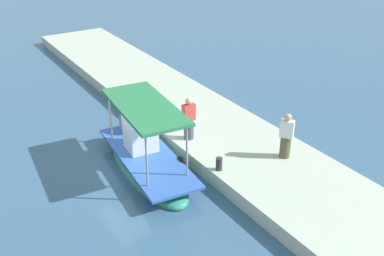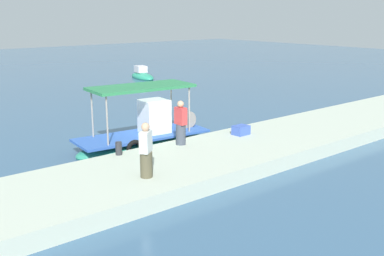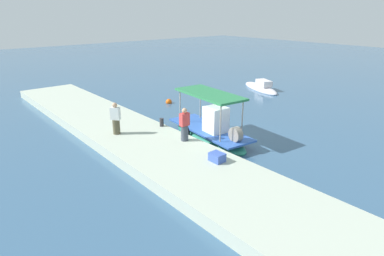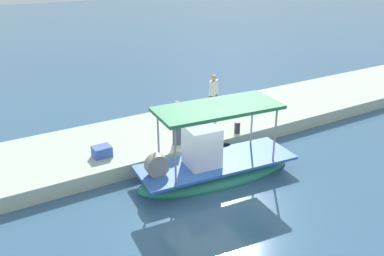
# 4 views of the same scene
# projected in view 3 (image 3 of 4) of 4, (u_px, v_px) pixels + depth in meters

# --- Properties ---
(ground_plane) EXTENTS (120.00, 120.00, 0.00)m
(ground_plane) POSITION_uv_depth(u_px,v_px,m) (219.00, 140.00, 18.99)
(ground_plane) COLOR #385C7D
(dock_quay) EXTENTS (36.00, 4.39, 0.56)m
(dock_quay) POSITION_uv_depth(u_px,v_px,m) (163.00, 154.00, 16.52)
(dock_quay) COLOR #B5BFAC
(dock_quay) RESTS_ON ground_plane
(main_fishing_boat) EXTENTS (6.16, 2.54, 3.07)m
(main_fishing_boat) POSITION_uv_depth(u_px,v_px,m) (210.00, 132.00, 19.00)
(main_fishing_boat) COLOR #2C8C6F
(main_fishing_boat) RESTS_ON ground_plane
(fisherman_near_bollard) EXTENTS (0.57, 0.56, 1.79)m
(fisherman_near_bollard) POSITION_uv_depth(u_px,v_px,m) (116.00, 120.00, 18.13)
(fisherman_near_bollard) COLOR brown
(fisherman_near_bollard) RESTS_ON dock_quay
(fisherman_by_crate) EXTENTS (0.40, 0.51, 1.78)m
(fisherman_by_crate) POSITION_uv_depth(u_px,v_px,m) (185.00, 126.00, 17.20)
(fisherman_by_crate) COLOR #3F4653
(fisherman_by_crate) RESTS_ON dock_quay
(mooring_bollard) EXTENTS (0.24, 0.24, 0.49)m
(mooring_bollard) POSITION_uv_depth(u_px,v_px,m) (162.00, 122.00, 19.52)
(mooring_bollard) COLOR #2D2D33
(mooring_bollard) RESTS_ON dock_quay
(cargo_crate) EXTENTS (0.67, 0.54, 0.40)m
(cargo_crate) POSITION_uv_depth(u_px,v_px,m) (217.00, 157.00, 14.99)
(cargo_crate) COLOR #3C5AB8
(cargo_crate) RESTS_ON dock_quay
(marker_buoy) EXTENTS (0.50, 0.50, 0.50)m
(marker_buoy) POSITION_uv_depth(u_px,v_px,m) (169.00, 102.00, 26.55)
(marker_buoy) COLOR orange
(marker_buoy) RESTS_ON ground_plane
(moored_boat_mid) EXTENTS (5.49, 3.30, 1.23)m
(moored_boat_mid) POSITION_uv_depth(u_px,v_px,m) (261.00, 88.00, 31.09)
(moored_boat_mid) COLOR white
(moored_boat_mid) RESTS_ON ground_plane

